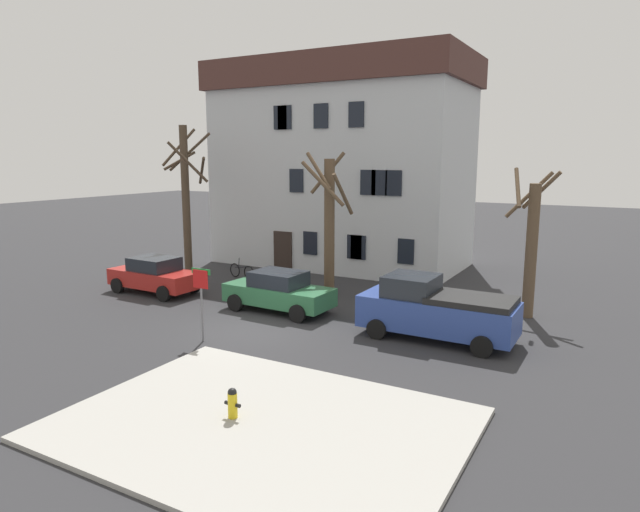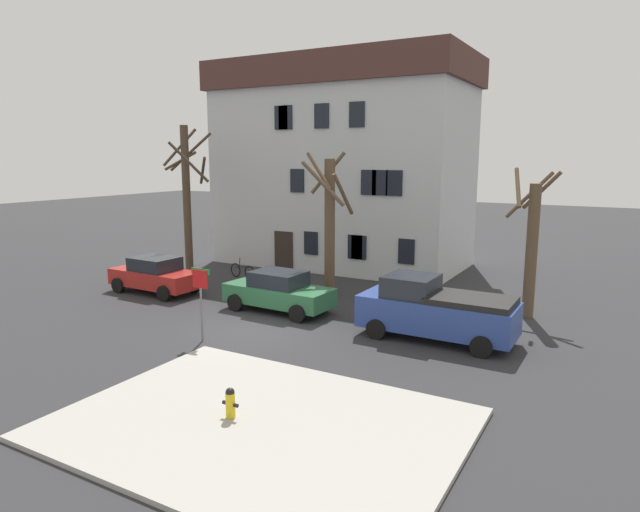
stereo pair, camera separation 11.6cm
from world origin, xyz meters
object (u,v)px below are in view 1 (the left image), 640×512
object	(u,v)px
car_green_sedan	(279,291)
tree_bare_far	(531,244)
car_red_sedan	(155,275)
building_main	(341,163)
bicycle_leaning	(242,271)
street_sign_pole	(201,291)
tree_bare_near	(186,193)
tree_bare_mid	(329,221)
pickup_truck_blue	(436,310)
fire_hydrant	(233,402)

from	to	relation	value
car_green_sedan	tree_bare_far	bearing A→B (deg)	24.84
tree_bare_far	car_green_sedan	bearing A→B (deg)	-155.16
tree_bare_far	car_red_sedan	world-z (taller)	tree_bare_far
building_main	car_red_sedan	xyz separation A→B (m)	(-3.99, -10.41, -4.85)
bicycle_leaning	street_sign_pole	bearing A→B (deg)	-60.55
tree_bare_far	tree_bare_near	bearing A→B (deg)	-179.82
tree_bare_far	bicycle_leaning	distance (m)	13.80
car_red_sedan	street_sign_pole	xyz separation A→B (m)	(6.30, -4.10, 0.92)
tree_bare_mid	street_sign_pole	distance (m)	7.78
tree_bare_mid	tree_bare_far	size ratio (longest dim) A/B	1.11
tree_bare_near	street_sign_pole	distance (m)	11.80
car_red_sedan	bicycle_leaning	distance (m)	4.59
tree_bare_near	car_green_sedan	bearing A→B (deg)	-25.62
tree_bare_near	pickup_truck_blue	xyz separation A→B (m)	(14.69, -4.23, -3.14)
street_sign_pole	bicycle_leaning	bearing A→B (deg)	119.45
tree_bare_near	fire_hydrant	size ratio (longest dim) A/B	10.62
tree_bare_near	car_green_sedan	xyz separation A→B (m)	(8.26, -3.96, -3.35)
building_main	tree_bare_near	bearing A→B (deg)	-132.65
building_main	tree_bare_mid	world-z (taller)	building_main
car_green_sedan	bicycle_leaning	distance (m)	6.41
car_red_sedan	pickup_truck_blue	xyz separation A→B (m)	(12.91, -0.08, 0.20)
pickup_truck_blue	fire_hydrant	bearing A→B (deg)	-105.44
tree_bare_mid	car_red_sedan	bearing A→B (deg)	-153.31
tree_bare_mid	tree_bare_far	world-z (taller)	tree_bare_mid
tree_bare_mid	bicycle_leaning	bearing A→B (deg)	171.63
pickup_truck_blue	street_sign_pole	size ratio (longest dim) A/B	2.09
tree_bare_far	car_red_sedan	bearing A→B (deg)	-164.49
car_green_sedan	pickup_truck_blue	world-z (taller)	pickup_truck_blue
car_green_sedan	street_sign_pole	bearing A→B (deg)	-92.36
tree_bare_near	fire_hydrant	distance (m)	17.87
tree_bare_mid	fire_hydrant	size ratio (longest dim) A/B	8.74
tree_bare_near	bicycle_leaning	xyz separation A→B (m)	(3.35, 0.14, -3.78)
tree_bare_near	fire_hydrant	xyz separation A→B (m)	(12.47, -12.27, -3.66)
street_sign_pole	bicycle_leaning	distance (m)	9.72
car_red_sedan	fire_hydrant	bearing A→B (deg)	-37.22
building_main	car_red_sedan	world-z (taller)	building_main
car_green_sedan	tree_bare_mid	bearing A→B (deg)	81.87
tree_bare_mid	pickup_truck_blue	distance (m)	7.31
fire_hydrant	tree_bare_mid	bearing A→B (deg)	107.84
building_main	street_sign_pole	distance (m)	15.20
tree_bare_near	tree_bare_mid	distance (m)	8.79
pickup_truck_blue	fire_hydrant	distance (m)	8.36
tree_bare_far	street_sign_pole	xyz separation A→B (m)	(-8.85, -8.30, -1.08)
tree_bare_mid	car_red_sedan	size ratio (longest dim) A/B	1.45
car_green_sedan	tree_bare_near	bearing A→B (deg)	154.38
tree_bare_near	building_main	bearing A→B (deg)	47.35
tree_bare_mid	fire_hydrant	bearing A→B (deg)	-72.16
building_main	bicycle_leaning	world-z (taller)	building_main
building_main	car_green_sedan	xyz separation A→B (m)	(2.49, -10.22, -4.85)
tree_bare_near	bicycle_leaning	world-z (taller)	tree_bare_near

